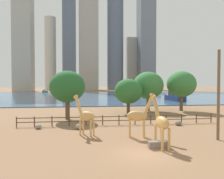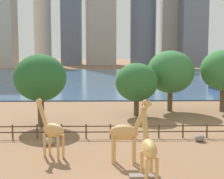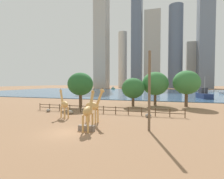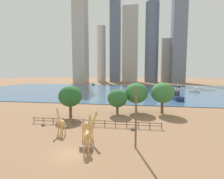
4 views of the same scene
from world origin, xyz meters
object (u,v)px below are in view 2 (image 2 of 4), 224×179
object	(u,v)px
boulder_by_pole	(200,138)
tree_center_broad	(137,82)
giraffe_tall	(126,132)
tree_right_tall	(170,72)
boat_ferry	(32,68)
tree_left_large	(40,78)
tree_left_small	(224,70)
boulder_small	(48,141)
boat_sailboat	(224,84)
giraffe_young	(148,148)
boat_tug	(209,72)
giraffe_companion	(52,130)

from	to	relation	value
boulder_by_pole	tree_center_broad	distance (m)	13.01
giraffe_tall	tree_right_tall	bearing A→B (deg)	82.61
tree_right_tall	boat_ferry	size ratio (longest dim) A/B	1.65
tree_left_large	tree_center_broad	bearing A→B (deg)	25.14
tree_center_broad	tree_left_small	distance (m)	11.66
boulder_by_pole	boat_ferry	xyz separation A→B (m)	(-35.46, 102.12, 0.58)
boulder_by_pole	boulder_small	size ratio (longest dim) A/B	0.97
giraffe_tall	boulder_small	size ratio (longest dim) A/B	5.04
tree_left_large	boat_sailboat	distance (m)	41.65
giraffe_young	giraffe_tall	bearing A→B (deg)	10.63
giraffe_tall	tree_center_broad	xyz separation A→B (m)	(2.33, 17.22, 1.84)
giraffe_young	boat_sailboat	distance (m)	49.72
giraffe_young	boat_tug	world-z (taller)	giraffe_young
tree_right_tall	giraffe_tall	bearing A→B (deg)	-108.84
giraffe_tall	boat_ferry	world-z (taller)	giraffe_tall
boulder_by_pole	boat_sailboat	size ratio (longest dim) A/B	0.11
giraffe_companion	boat_ferry	world-z (taller)	giraffe_companion
boulder_small	tree_right_tall	bearing A→B (deg)	50.24
boat_ferry	boat_tug	world-z (taller)	boat_tug
boat_ferry	tree_left_large	bearing A→B (deg)	-21.85
boat_sailboat	boulder_small	bearing A→B (deg)	-44.36
tree_left_large	boat_sailboat	world-z (taller)	tree_left_large
boat_sailboat	giraffe_companion	bearing A→B (deg)	-41.37
giraffe_young	boulder_by_pole	xyz separation A→B (m)	(5.66, 9.35, -1.90)
giraffe_tall	boat_ferry	xyz separation A→B (m)	(-28.77, 107.67, -1.31)
tree_right_tall	tree_left_small	bearing A→B (deg)	-4.24
giraffe_companion	tree_left_large	world-z (taller)	tree_left_large
giraffe_tall	tree_left_small	size ratio (longest dim) A/B	0.59
giraffe_companion	boat_sailboat	world-z (taller)	boat_sailboat
boulder_by_pole	tree_center_broad	size ratio (longest dim) A/B	0.14
boat_tug	giraffe_young	bearing A→B (deg)	-94.80
giraffe_tall	tree_right_tall	world-z (taller)	tree_right_tall
tree_left_large	tree_right_tall	size ratio (longest dim) A/B	0.96
giraffe_young	boulder_small	size ratio (longest dim) A/B	4.96
tree_left_large	boulder_by_pole	bearing A→B (deg)	-24.61
giraffe_young	boat_tug	size ratio (longest dim) A/B	0.79
giraffe_companion	boat_tug	size ratio (longest dim) A/B	0.75
giraffe_tall	boulder_small	world-z (taller)	giraffe_tall
tree_right_tall	boat_sailboat	bearing A→B (deg)	55.83
giraffe_young	tree_left_small	distance (m)	27.01
giraffe_companion	boulder_by_pole	world-z (taller)	giraffe_companion
tree_left_large	boat_sailboat	xyz separation A→B (m)	(29.44, 29.24, -3.58)
giraffe_companion	tree_left_large	bearing A→B (deg)	-40.30
tree_left_large	boat_ferry	world-z (taller)	tree_left_large
boat_ferry	boat_tug	distance (m)	65.13
boat_sailboat	tree_center_broad	bearing A→B (deg)	-45.68
tree_left_small	tree_right_tall	bearing A→B (deg)	175.76
tree_center_broad	boat_tug	world-z (taller)	tree_center_broad
giraffe_companion	boulder_small	xyz separation A→B (m)	(-0.79, 3.13, -1.72)
tree_right_tall	giraffe_companion	bearing A→B (deg)	-123.10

